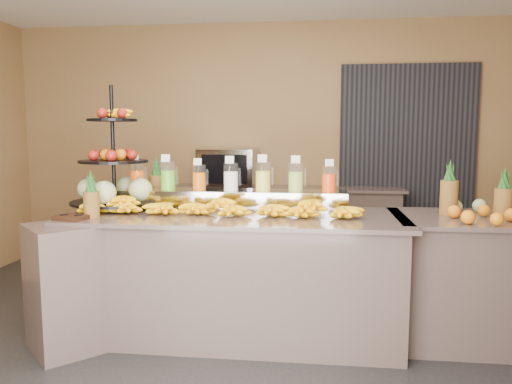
% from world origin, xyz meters
% --- Properties ---
extents(ground, '(6.00, 6.00, 0.00)m').
position_xyz_m(ground, '(0.00, 0.00, 0.00)').
color(ground, black).
rests_on(ground, ground).
extents(room_envelope, '(6.04, 5.02, 2.82)m').
position_xyz_m(room_envelope, '(0.19, 0.79, 1.88)').
color(room_envelope, brown).
rests_on(room_envelope, ground).
extents(buffet_counter, '(2.75, 1.25, 0.93)m').
position_xyz_m(buffet_counter, '(-0.12, 0.26, 0.47)').
color(buffet_counter, '#866A61').
rests_on(buffet_counter, ground).
extents(right_counter, '(1.08, 0.88, 0.93)m').
position_xyz_m(right_counter, '(1.70, 0.40, 0.47)').
color(right_counter, '#866A61').
rests_on(right_counter, ground).
extents(back_ledge, '(3.10, 0.55, 0.93)m').
position_xyz_m(back_ledge, '(0.00, 2.25, 0.47)').
color(back_ledge, '#866A61').
rests_on(back_ledge, ground).
extents(pitcher_tray, '(1.85, 0.30, 0.15)m').
position_xyz_m(pitcher_tray, '(-0.09, 0.58, 1.01)').
color(pitcher_tray, gray).
rests_on(pitcher_tray, buffet_counter).
extents(juice_pitcher_orange_a, '(0.12, 0.13, 0.29)m').
position_xyz_m(juice_pitcher_orange_a, '(-0.87, 0.58, 1.18)').
color(juice_pitcher_orange_a, silver).
rests_on(juice_pitcher_orange_a, pitcher_tray).
extents(juice_pitcher_green, '(0.12, 0.13, 0.30)m').
position_xyz_m(juice_pitcher_green, '(-0.61, 0.58, 1.18)').
color(juice_pitcher_green, silver).
rests_on(juice_pitcher_green, pitcher_tray).
extents(juice_pitcher_orange_b, '(0.11, 0.11, 0.27)m').
position_xyz_m(juice_pitcher_orange_b, '(-0.35, 0.58, 1.17)').
color(juice_pitcher_orange_b, silver).
rests_on(juice_pitcher_orange_b, pitcher_tray).
extents(juice_pitcher_milk, '(0.12, 0.12, 0.29)m').
position_xyz_m(juice_pitcher_milk, '(-0.09, 0.58, 1.18)').
color(juice_pitcher_milk, silver).
rests_on(juice_pitcher_milk, pitcher_tray).
extents(juice_pitcher_lemon, '(0.12, 0.13, 0.30)m').
position_xyz_m(juice_pitcher_lemon, '(0.17, 0.58, 1.18)').
color(juice_pitcher_lemon, silver).
rests_on(juice_pitcher_lemon, pitcher_tray).
extents(juice_pitcher_lime, '(0.12, 0.13, 0.29)m').
position_xyz_m(juice_pitcher_lime, '(0.43, 0.58, 1.18)').
color(juice_pitcher_lime, silver).
rests_on(juice_pitcher_lime, pitcher_tray).
extents(juice_pitcher_orange_c, '(0.11, 0.11, 0.27)m').
position_xyz_m(juice_pitcher_orange_c, '(0.69, 0.58, 1.17)').
color(juice_pitcher_orange_c, silver).
rests_on(juice_pitcher_orange_c, pitcher_tray).
extents(banana_heap, '(2.13, 0.19, 0.18)m').
position_xyz_m(banana_heap, '(-0.16, 0.29, 1.00)').
color(banana_heap, yellow).
rests_on(banana_heap, buffet_counter).
extents(fruit_stand, '(0.72, 0.72, 0.98)m').
position_xyz_m(fruit_stand, '(-0.97, 0.47, 1.18)').
color(fruit_stand, black).
rests_on(fruit_stand, buffet_counter).
extents(condiment_caddy, '(0.24, 0.20, 0.03)m').
position_xyz_m(condiment_caddy, '(-1.13, -0.06, 0.95)').
color(condiment_caddy, black).
rests_on(condiment_caddy, buffet_counter).
extents(pineapple_left_a, '(0.11, 0.11, 0.35)m').
position_xyz_m(pineapple_left_a, '(-1.02, 0.03, 1.06)').
color(pineapple_left_a, brown).
rests_on(pineapple_left_a, buffet_counter).
extents(pineapple_left_b, '(0.13, 0.13, 0.40)m').
position_xyz_m(pineapple_left_b, '(-0.78, 0.81, 1.08)').
color(pineapple_left_b, brown).
rests_on(pineapple_left_b, buffet_counter).
extents(right_fruit_pile, '(0.48, 0.46, 0.26)m').
position_xyz_m(right_fruit_pile, '(1.73, 0.33, 1.01)').
color(right_fruit_pile, brown).
rests_on(right_fruit_pile, right_counter).
extents(oven_warmer, '(0.66, 0.47, 0.42)m').
position_xyz_m(oven_warmer, '(-0.42, 2.25, 1.14)').
color(oven_warmer, gray).
rests_on(oven_warmer, back_ledge).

